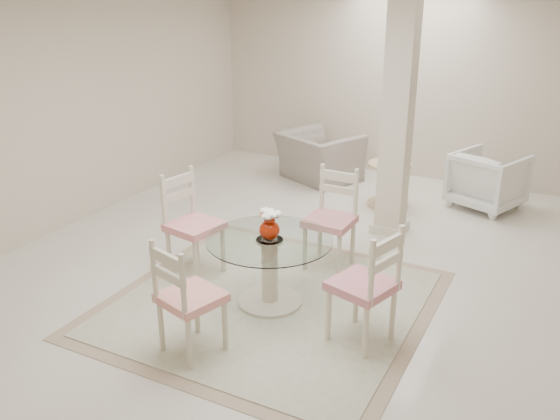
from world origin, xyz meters
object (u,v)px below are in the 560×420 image
at_px(dining_chair_north, 333,211).
at_px(side_table, 388,186).
at_px(column, 398,118).
at_px(red_vase, 270,224).
at_px(dining_chair_south, 183,291).
at_px(dining_chair_east, 370,279).
at_px(armchair_white, 488,180).
at_px(dining_table, 270,271).
at_px(recliner_taupe, 319,157).
at_px(dining_chair_west, 189,216).

xyz_separation_m(dining_chair_north, side_table, (-0.01, 1.94, -0.33)).
distance_m(column, red_vase, 2.27).
bearing_deg(dining_chair_north, dining_chair_south, -100.29).
relative_size(dining_chair_east, armchair_white, 1.40).
bearing_deg(dining_chair_north, dining_table, -99.74).
bearing_deg(column, red_vase, -101.79).
xyz_separation_m(dining_chair_east, dining_chair_north, (-0.82, 1.21, -0.00)).
bearing_deg(red_vase, dining_chair_south, -101.80).
bearing_deg(dining_chair_south, column, -85.18).
xyz_separation_m(column, dining_chair_south, (-0.66, -3.15, -0.78)).
bearing_deg(dining_table, recliner_taupe, 106.94).
xyz_separation_m(red_vase, recliner_taupe, (-1.08, 3.54, -0.44)).
xyz_separation_m(dining_chair_north, dining_chair_south, (-0.39, -2.00, -0.03)).
distance_m(dining_chair_east, armchair_white, 3.70).
distance_m(dining_table, side_table, 2.95).
distance_m(dining_chair_east, side_table, 3.27).
bearing_deg(dining_chair_south, red_vase, -85.19).
xyz_separation_m(column, dining_chair_east, (0.55, -2.36, -0.76)).
bearing_deg(dining_chair_east, red_vase, -85.00).
height_order(dining_chair_west, recliner_taupe, dining_chair_west).
xyz_separation_m(dining_table, dining_chair_east, (1.00, -0.21, 0.27)).
height_order(dining_table, red_vase, red_vase).
relative_size(red_vase, armchair_white, 0.34).
relative_size(dining_chair_south, armchair_white, 1.33).
height_order(column, side_table, column).
relative_size(dining_chair_east, dining_chair_south, 1.05).
bearing_deg(armchair_white, red_vase, 90.97).
height_order(dining_chair_south, armchair_white, dining_chair_south).
xyz_separation_m(dining_chair_west, recliner_taupe, (-0.07, 3.34, -0.26)).
bearing_deg(recliner_taupe, red_vase, 131.06).
distance_m(dining_table, red_vase, 0.46).
height_order(dining_chair_east, dining_chair_west, dining_chair_west).
height_order(recliner_taupe, side_table, recliner_taupe).
distance_m(dining_table, dining_chair_west, 1.06).
bearing_deg(column, side_table, 109.54).
bearing_deg(dining_chair_west, side_table, -12.12).
distance_m(dining_table, armchair_white, 3.71).
xyz_separation_m(dining_chair_south, armchair_white, (1.52, 4.47, -0.20)).
height_order(red_vase, dining_chair_east, dining_chair_east).
distance_m(dining_chair_north, side_table, 1.96).
xyz_separation_m(column, dining_chair_north, (-0.27, -1.15, -0.76)).
distance_m(red_vase, dining_chair_east, 1.04).
bearing_deg(recliner_taupe, dining_table, 131.02).
bearing_deg(red_vase, armchair_white, 69.25).
bearing_deg(armchair_white, recliner_taupe, 20.06).
height_order(dining_table, side_table, dining_table).
relative_size(dining_chair_south, recliner_taupe, 1.01).
relative_size(column, dining_chair_east, 2.39).
bearing_deg(side_table, column, -70.46).
relative_size(dining_table, side_table, 1.94).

